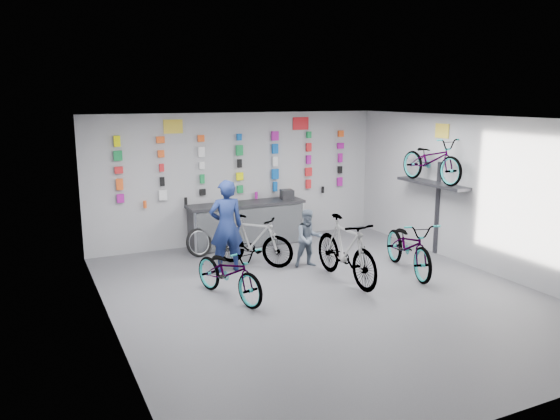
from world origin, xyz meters
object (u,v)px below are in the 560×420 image
bike_left (229,272)px  clerk (226,226)px  counter (247,225)px  bike_right (409,246)px  bike_service (253,240)px  bike_center (346,250)px  customer (309,238)px

bike_left → clerk: clerk is taller
counter → bike_right: size_ratio=1.34×
bike_right → bike_left: bearing=-167.8°
counter → bike_right: bike_right is taller
bike_left → bike_service: bike_service is taller
bike_center → bike_service: bearing=125.2°
bike_service → bike_center: bearing=-98.4°
bike_right → bike_service: (-2.55, 1.70, -0.01)m
counter → bike_left: 3.36m
bike_center → customer: bike_center is taller
customer → clerk: bearing=173.1°
counter → bike_service: bearing=-107.2°
counter → bike_service: size_ratio=1.57×
bike_right → clerk: (-3.16, 1.57, 0.37)m
bike_right → customer: (-1.58, 1.15, 0.05)m
bike_left → bike_center: size_ratio=0.88×
bike_service → customer: customer is taller
bike_center → customer: (-0.19, 1.08, -0.02)m
bike_center → bike_left: bearing=177.5°
bike_right → customer: 1.95m
bike_center → bike_right: (1.39, -0.07, -0.07)m
counter → clerk: 1.95m
bike_left → clerk: 1.55m
clerk → bike_left: bearing=76.9°
bike_center → customer: size_ratio=1.72×
counter → bike_right: (2.10, -3.15, 0.04)m
counter → clerk: size_ratio=1.49×
clerk → customer: (1.58, -0.43, -0.32)m
bike_center → bike_service: size_ratio=1.17×
clerk → bike_right: bearing=159.0°
bike_service → customer: bearing=-73.5°
bike_left → customer: 2.28m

